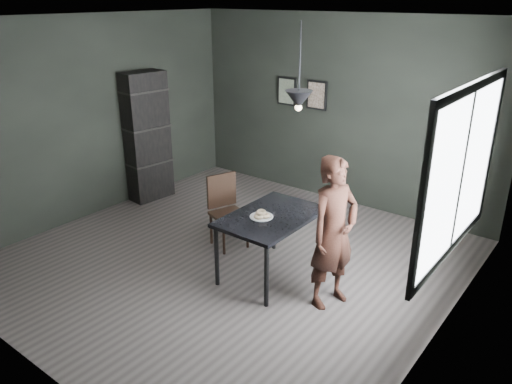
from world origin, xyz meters
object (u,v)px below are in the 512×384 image
Objects in this scene: woman at (334,233)px; wood_chair at (226,206)px; shelf_unit at (146,137)px; cafe_table at (271,222)px; white_plate at (261,217)px; pendant_lamp at (299,99)px.

woman is 1.73× the size of wood_chair.
shelf_unit reaches higher than wood_chair.
woman is at bearing -5.85° from shelf_unit.
cafe_table is 0.97m from wood_chair.
white_plate is 0.99m from wood_chair.
cafe_table is at bearing 70.98° from white_plate.
shelf_unit is at bearing 94.42° from woman.
woman reaches higher than wood_chair.
pendant_lamp reaches higher than cafe_table.
white_plate is 0.27× the size of pendant_lamp.
pendant_lamp is at bearing 37.29° from white_plate.
cafe_table is 1.41m from pendant_lamp.
white_plate is at bearing -4.46° from wood_chair.
woman is 0.81× the size of shelf_unit.
woman is at bearing -4.10° from cafe_table.
wood_chair is at bearing 155.15° from white_plate.
white_plate is 0.86m from woman.
white_plate is at bearing 110.94° from woman.
white_plate is 3.02m from shelf_unit.
woman is 3.83m from shelf_unit.
wood_chair is at bearing 162.85° from cafe_table.
white_plate is at bearing -142.71° from pendant_lamp.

